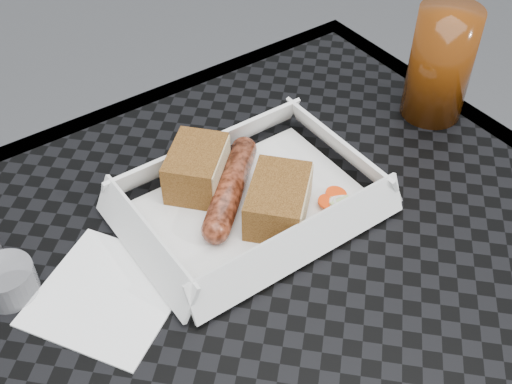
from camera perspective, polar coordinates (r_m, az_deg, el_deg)
food_tray at (r=0.65m, az=-0.51°, el=-1.28°), size 0.22×0.15×0.00m
bratwurst at (r=0.64m, az=-2.26°, el=0.44°), size 0.12×0.11×0.03m
bread_near at (r=0.65m, az=-5.31°, el=2.12°), size 0.09×0.09×0.05m
bread_far at (r=0.62m, az=1.96°, el=-0.77°), size 0.10×0.09×0.04m
veg_garnish at (r=0.65m, az=6.95°, el=-1.25°), size 0.03×0.03×0.00m
napkin at (r=0.59m, az=-12.99°, el=-8.85°), size 0.17×0.17×0.00m
condiment_cup_empty at (r=0.61m, az=-21.21°, el=-7.39°), size 0.05×0.05×0.03m
drink_glass at (r=0.76m, az=16.08°, el=10.87°), size 0.07×0.07×0.13m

